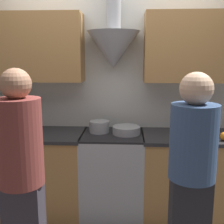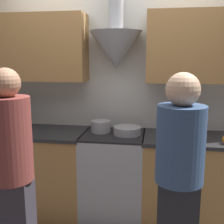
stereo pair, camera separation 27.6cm
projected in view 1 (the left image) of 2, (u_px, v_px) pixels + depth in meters
name	position (u px, v px, depth m)	size (l,w,h in m)	color
wall_back	(109.00, 79.00, 3.08)	(8.40, 0.54, 2.60)	silver
counter_left	(24.00, 173.00, 3.05)	(1.32, 0.62, 0.92)	#B27F47
counter_right	(190.00, 177.00, 2.96)	(1.02, 0.62, 0.92)	#B27F47
stove_range	(113.00, 175.00, 3.00)	(0.64, 0.60, 0.92)	#A8AAAF
wine_bottle_4	(5.00, 121.00, 2.92)	(0.07, 0.07, 0.34)	black
wine_bottle_5	(14.00, 121.00, 2.90)	(0.07, 0.07, 0.34)	black
stock_pot	(99.00, 127.00, 2.97)	(0.21, 0.21, 0.12)	#A8AAAF
mixing_bowl	(126.00, 130.00, 2.90)	(0.28, 0.28, 0.08)	#A8AAAF
chefs_knife	(186.00, 131.00, 3.02)	(0.22, 0.05, 0.01)	silver
person_foreground_left	(22.00, 176.00, 1.90)	(0.31, 0.31, 1.63)	#38333D
person_foreground_right	(191.00, 177.00, 1.90)	(0.31, 0.31, 1.61)	#28282D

